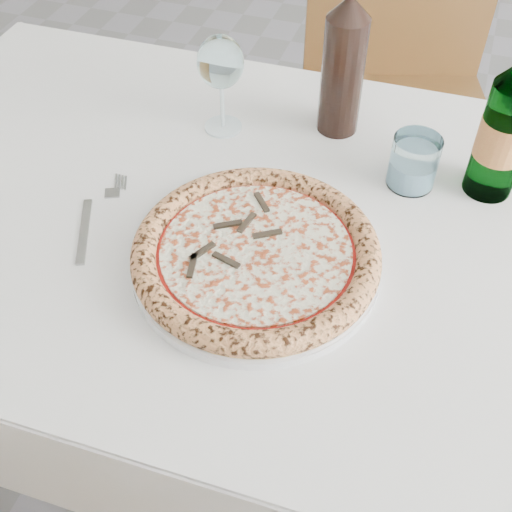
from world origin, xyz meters
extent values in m
cube|color=gray|center=(0.00, 0.00, -0.01)|extent=(5.00, 6.00, 0.02)
cube|color=brown|center=(-0.20, -0.01, 0.73)|extent=(1.31, 0.76, 0.04)
cube|color=white|center=(-0.20, -0.01, 0.75)|extent=(1.37, 0.82, 0.01)
cube|color=white|center=(-0.20, 0.39, 0.64)|extent=(1.36, 0.01, 0.22)
cylinder|color=brown|center=(-0.79, 0.30, 0.35)|extent=(0.06, 0.06, 0.71)
cube|color=brown|center=(-0.11, 0.73, 0.45)|extent=(0.58, 0.58, 0.04)
cylinder|color=brown|center=(0.02, 0.97, 0.21)|extent=(0.04, 0.04, 0.43)
cylinder|color=brown|center=(0.14, 0.59, 0.21)|extent=(0.04, 0.04, 0.43)
cylinder|color=brown|center=(-0.36, 0.86, 0.21)|extent=(0.04, 0.04, 0.43)
cylinder|color=brown|center=(-0.24, 0.48, 0.21)|extent=(0.04, 0.04, 0.43)
cylinder|color=white|center=(-0.20, -0.11, 0.76)|extent=(0.33, 0.33, 0.01)
torus|color=white|center=(-0.20, -0.11, 0.77)|extent=(0.33, 0.33, 0.01)
cylinder|color=#EFC552|center=(-0.20, -0.11, 0.78)|extent=(0.32, 0.32, 0.01)
torus|color=tan|center=(-0.20, -0.11, 0.78)|extent=(0.33, 0.33, 0.03)
cylinder|color=red|center=(-0.20, -0.11, 0.78)|extent=(0.27, 0.27, 0.00)
cylinder|color=white|center=(-0.20, -0.11, 0.79)|extent=(0.25, 0.25, 0.00)
cube|color=#2E2418|center=(-0.17, -0.11, 0.79)|extent=(0.04, 0.01, 0.00)
cube|color=#2E2418|center=(-0.17, -0.07, 0.79)|extent=(0.03, 0.04, 0.00)
cube|color=#2E2418|center=(-0.22, -0.04, 0.79)|extent=(0.02, 0.04, 0.00)
cube|color=#2E2418|center=(-0.23, -0.09, 0.79)|extent=(0.04, 0.02, 0.00)
cube|color=#2E2418|center=(-0.25, -0.13, 0.79)|extent=(0.04, 0.02, 0.00)
cube|color=#2E2418|center=(-0.22, -0.18, 0.79)|extent=(0.02, 0.04, 0.00)
cube|color=#2E2418|center=(-0.17, -0.14, 0.79)|extent=(0.03, 0.04, 0.00)
cube|color=#97999A|center=(-0.45, -0.12, 0.76)|extent=(0.06, 0.12, 0.00)
cube|color=#97999A|center=(-0.45, -0.04, 0.76)|extent=(0.03, 0.03, 0.00)
cylinder|color=#97999A|center=(-0.46, -0.02, 0.76)|extent=(0.00, 0.03, 0.00)
cylinder|color=#97999A|center=(-0.45, -0.02, 0.76)|extent=(0.00, 0.03, 0.00)
cylinder|color=#97999A|center=(-0.45, -0.02, 0.76)|extent=(0.00, 0.03, 0.00)
cylinder|color=#97999A|center=(-0.44, -0.02, 0.76)|extent=(0.00, 0.03, 0.00)
cylinder|color=white|center=(-0.35, 0.17, 0.76)|extent=(0.06, 0.06, 0.00)
cylinder|color=white|center=(-0.35, 0.17, 0.80)|extent=(0.01, 0.01, 0.08)
ellipsoid|color=white|center=(-0.35, 0.17, 0.88)|extent=(0.07, 0.07, 0.08)
cylinder|color=white|center=(-0.03, 0.13, 0.80)|extent=(0.07, 0.07, 0.08)
cylinder|color=#C1E1FC|center=(-0.03, 0.13, 0.78)|extent=(0.06, 0.06, 0.04)
cylinder|color=#23632C|center=(0.08, 0.15, 0.84)|extent=(0.07, 0.07, 0.18)
cylinder|color=gold|center=(0.08, 0.15, 0.85)|extent=(0.07, 0.07, 0.06)
cylinder|color=black|center=(-0.17, 0.23, 0.85)|extent=(0.07, 0.07, 0.19)
cone|color=black|center=(-0.17, 0.23, 0.97)|extent=(0.07, 0.07, 0.03)
camera|label=1|loc=(-0.02, -0.66, 1.39)|focal=45.00mm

